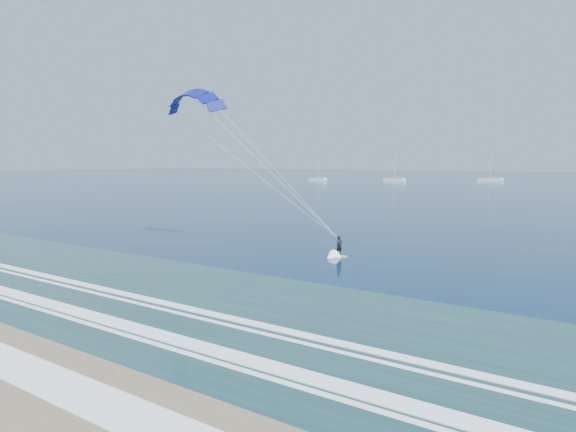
% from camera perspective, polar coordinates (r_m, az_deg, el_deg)
% --- Properties ---
extents(kitesurfer_rig, '(19.37, 6.28, 16.41)m').
position_cam_1_polar(kitesurfer_rig, '(47.53, -3.19, 6.04)').
color(kitesurfer_rig, '#C2F11C').
rests_on(kitesurfer_rig, ground).
extents(sailboat_0, '(7.87, 2.40, 10.82)m').
position_cam_1_polar(sailboat_0, '(224.08, 3.35, 4.09)').
color(sailboat_0, silver).
rests_on(sailboat_0, ground).
extents(sailboat_1, '(9.21, 2.40, 12.58)m').
position_cam_1_polar(sailboat_1, '(222.74, 11.75, 3.97)').
color(sailboat_1, silver).
rests_on(sailboat_1, ground).
extents(sailboat_2, '(10.18, 2.40, 13.52)m').
position_cam_1_polar(sailboat_2, '(235.70, 21.53, 3.78)').
color(sailboat_2, silver).
rests_on(sailboat_2, ground).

